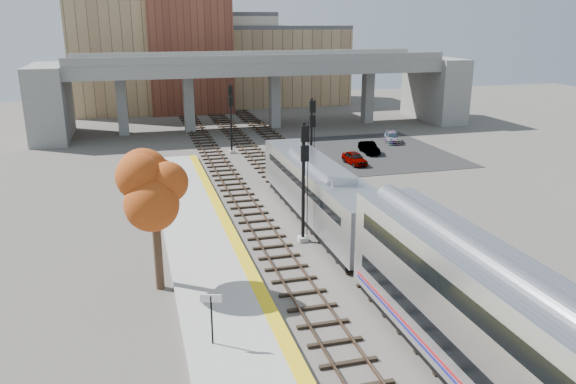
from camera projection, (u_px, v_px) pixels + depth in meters
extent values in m
plane|color=#47423D|center=(354.00, 279.00, 30.27)|extent=(160.00, 160.00, 0.00)
cube|color=#9E9E99|center=(221.00, 293.00, 28.36)|extent=(4.50, 60.00, 0.35)
cube|color=yellow|center=(257.00, 285.00, 28.79)|extent=(0.70, 60.00, 0.01)
cube|color=black|center=(249.00, 211.00, 40.94)|extent=(2.50, 95.00, 0.14)
cube|color=brown|center=(239.00, 210.00, 40.73)|extent=(0.07, 95.00, 0.14)
cube|color=brown|center=(259.00, 208.00, 41.09)|extent=(0.07, 95.00, 0.14)
cube|color=black|center=(304.00, 206.00, 42.02)|extent=(2.50, 95.00, 0.14)
cube|color=brown|center=(295.00, 205.00, 41.80)|extent=(0.07, 95.00, 0.14)
cube|color=brown|center=(313.00, 203.00, 42.17)|extent=(0.07, 95.00, 0.14)
cube|color=black|center=(354.00, 201.00, 43.04)|extent=(2.50, 95.00, 0.14)
cube|color=brown|center=(345.00, 201.00, 42.83)|extent=(0.07, 95.00, 0.14)
cube|color=brown|center=(362.00, 199.00, 43.20)|extent=(0.07, 95.00, 0.14)
cube|color=slate|center=(259.00, 67.00, 70.73)|extent=(46.00, 10.00, 1.50)
cube|color=slate|center=(268.00, 59.00, 65.94)|extent=(46.00, 0.20, 1.00)
cube|color=slate|center=(251.00, 55.00, 74.79)|extent=(46.00, 0.20, 1.00)
cube|color=slate|center=(122.00, 106.00, 67.62)|extent=(1.20, 1.60, 7.00)
cube|color=slate|center=(189.00, 103.00, 69.67)|extent=(1.20, 1.60, 7.00)
cube|color=slate|center=(275.00, 100.00, 72.49)|extent=(1.20, 1.60, 7.00)
cube|color=slate|center=(368.00, 97.00, 75.82)|extent=(1.20, 1.60, 7.00)
cube|color=slate|center=(50.00, 102.00, 65.35)|extent=(4.00, 12.00, 8.50)
cube|color=slate|center=(434.00, 89.00, 78.17)|extent=(4.00, 12.00, 8.50)
cube|color=tan|center=(134.00, 57.00, 85.24)|extent=(18.00, 14.00, 16.00)
cube|color=#4C4C4F|center=(129.00, 0.00, 82.81)|extent=(18.00, 14.00, 0.60)
cube|color=beige|center=(220.00, 60.00, 93.72)|extent=(16.00, 16.00, 14.00)
cube|color=#4C4C4F|center=(219.00, 14.00, 91.59)|extent=(16.00, 16.00, 0.60)
cube|color=brown|center=(188.00, 44.00, 83.94)|extent=(12.00, 10.00, 20.00)
cube|color=tan|center=(281.00, 66.00, 94.74)|extent=(20.00, 14.00, 12.00)
cube|color=#4C4C4F|center=(281.00, 27.00, 92.89)|extent=(20.00, 14.00, 0.60)
cube|color=black|center=(378.00, 151.00, 59.64)|extent=(14.00, 18.00, 0.04)
cube|color=#A8AAB2|center=(319.00, 189.00, 38.14)|extent=(3.00, 19.00, 3.20)
cube|color=black|center=(283.00, 151.00, 46.74)|extent=(2.20, 0.06, 1.10)
cube|color=black|center=(319.00, 181.00, 37.97)|extent=(3.02, 16.15, 0.50)
cube|color=black|center=(319.00, 215.00, 38.68)|extent=(2.70, 17.10, 0.50)
cube|color=#A8AAB2|center=(320.00, 164.00, 37.62)|extent=(1.60, 9.50, 0.40)
cube|color=#A8AAB2|center=(555.00, 376.00, 17.15)|extent=(3.00, 25.00, 4.60)
cube|color=black|center=(561.00, 341.00, 16.80)|extent=(3.02, 23.00, 0.75)
cube|color=#9E9E99|center=(303.00, 239.00, 35.39)|extent=(0.60, 0.60, 0.30)
cylinder|color=black|center=(303.00, 184.00, 34.33)|extent=(0.22, 0.22, 7.58)
cube|color=black|center=(305.00, 134.00, 33.18)|extent=(0.49, 0.18, 0.97)
cube|color=black|center=(305.00, 153.00, 33.52)|extent=(0.49, 0.18, 0.97)
cube|color=#9E9E99|center=(311.00, 186.00, 46.74)|extent=(0.60, 0.60, 0.30)
cylinder|color=black|center=(311.00, 144.00, 45.70)|extent=(0.21, 0.21, 7.43)
cube|color=black|center=(313.00, 107.00, 44.57)|extent=(0.48, 0.18, 0.95)
cube|color=black|center=(312.00, 121.00, 44.91)|extent=(0.48, 0.18, 0.95)
cube|color=#9E9E99|center=(232.00, 152.00, 58.92)|extent=(0.60, 0.60, 0.30)
cylinder|color=black|center=(231.00, 119.00, 57.91)|extent=(0.20, 0.20, 7.17)
cube|color=black|center=(230.00, 91.00, 56.81)|extent=(0.46, 0.18, 0.92)
cube|color=black|center=(231.00, 102.00, 57.14)|extent=(0.46, 0.18, 0.92)
cylinder|color=black|center=(212.00, 320.00, 23.27)|extent=(0.08, 0.08, 2.20)
cube|color=white|center=(211.00, 298.00, 22.98)|extent=(0.87, 0.32, 0.35)
cylinder|color=#382619|center=(157.00, 243.00, 28.49)|extent=(0.44, 0.44, 5.09)
ellipsoid|color=#AF4E17|center=(153.00, 188.00, 27.64)|extent=(3.60, 3.60, 3.63)
imported|color=#99999E|center=(355.00, 158.00, 54.06)|extent=(1.69, 3.63, 1.20)
imported|color=#99999E|center=(369.00, 148.00, 58.53)|extent=(1.48, 3.67, 1.18)
imported|color=#99999E|center=(392.00, 137.00, 63.85)|extent=(2.59, 4.12, 1.11)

